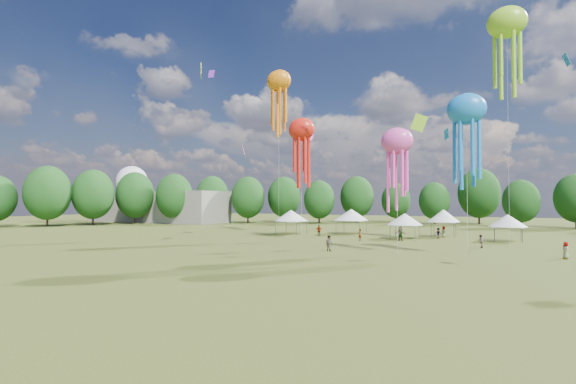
% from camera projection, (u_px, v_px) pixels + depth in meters
% --- Properties ---
extents(spectator_near, '(1.00, 0.89, 1.70)m').
position_uv_depth(spectator_near, '(329.00, 243.00, 44.13)').
color(spectator_near, gray).
rests_on(spectator_near, ground).
extents(spectators_far, '(31.25, 20.13, 1.92)m').
position_uv_depth(spectators_far, '(418.00, 235.00, 55.11)').
color(spectators_far, gray).
rests_on(spectators_far, ground).
extents(festival_tents, '(36.71, 10.87, 4.22)m').
position_uv_depth(festival_tents, '(382.00, 217.00, 62.81)').
color(festival_tents, '#47474C').
rests_on(festival_tents, ground).
extents(show_kites, '(36.40, 17.38, 27.85)m').
position_uv_depth(show_kites, '(375.00, 102.00, 51.51)').
color(show_kites, red).
rests_on(show_kites, ground).
extents(small_kites, '(75.99, 59.51, 44.85)m').
position_uv_depth(small_kites, '(409.00, 6.00, 48.82)').
color(small_kites, red).
rests_on(small_kites, ground).
extents(treeline, '(201.57, 95.24, 13.43)m').
position_uv_depth(treeline, '(414.00, 195.00, 68.84)').
color(treeline, '#38281C').
rests_on(treeline, ground).
extents(hangar, '(40.00, 12.00, 8.00)m').
position_uv_depth(hangar, '(157.00, 207.00, 108.28)').
color(hangar, gray).
rests_on(hangar, ground).
extents(radome, '(9.00, 9.00, 16.00)m').
position_uv_depth(radome, '(132.00, 186.00, 121.06)').
color(radome, white).
rests_on(radome, ground).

